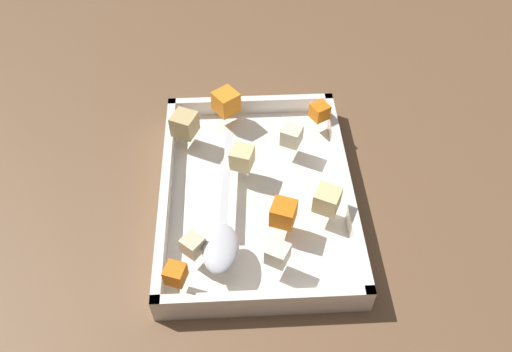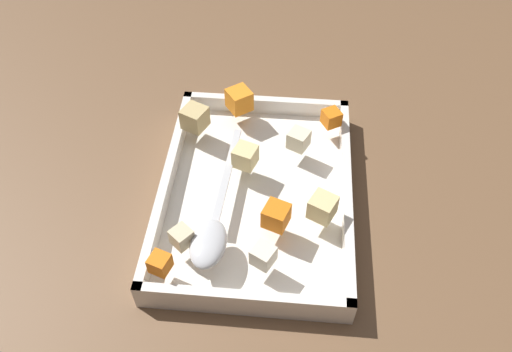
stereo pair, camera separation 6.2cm
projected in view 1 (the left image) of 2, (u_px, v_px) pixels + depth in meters
ground_plane at (260, 195)px, 0.74m from camera, size 4.00×4.00×0.00m
baking_dish at (256, 195)px, 0.72m from camera, size 0.35×0.26×0.04m
carrot_chunk_far_right at (283, 213)px, 0.65m from camera, size 0.04×0.04×0.03m
carrot_chunk_heap_top at (175, 274)px, 0.60m from camera, size 0.03×0.03×0.02m
carrot_chunk_heap_side at (320, 111)px, 0.78m from camera, size 0.03×0.03×0.02m
carrot_chunk_near_spoon at (226, 102)px, 0.78m from camera, size 0.05×0.05×0.03m
potato_chunk_corner_nw at (292, 136)px, 0.74m from camera, size 0.04×0.04×0.03m
potato_chunk_corner_sw at (193, 245)px, 0.62m from camera, size 0.03×0.03×0.02m
potato_chunk_corner_ne at (327, 200)px, 0.66m from camera, size 0.04×0.04×0.03m
potato_chunk_far_left at (242, 157)px, 0.71m from camera, size 0.04×0.04×0.03m
potato_chunk_rim_edge at (185, 124)px, 0.75m from camera, size 0.04×0.04×0.03m
parsnip_chunk_mid_left at (278, 254)px, 0.61m from camera, size 0.03×0.03×0.02m
serving_spoon at (221, 239)px, 0.63m from camera, size 0.24×0.05×0.02m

